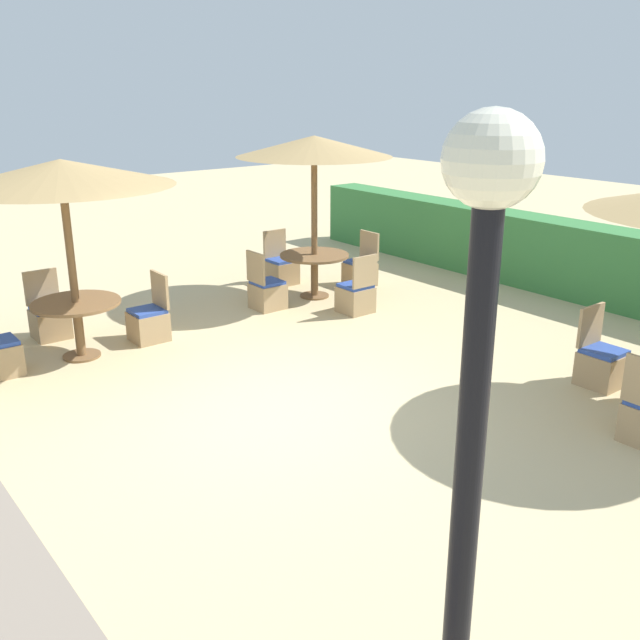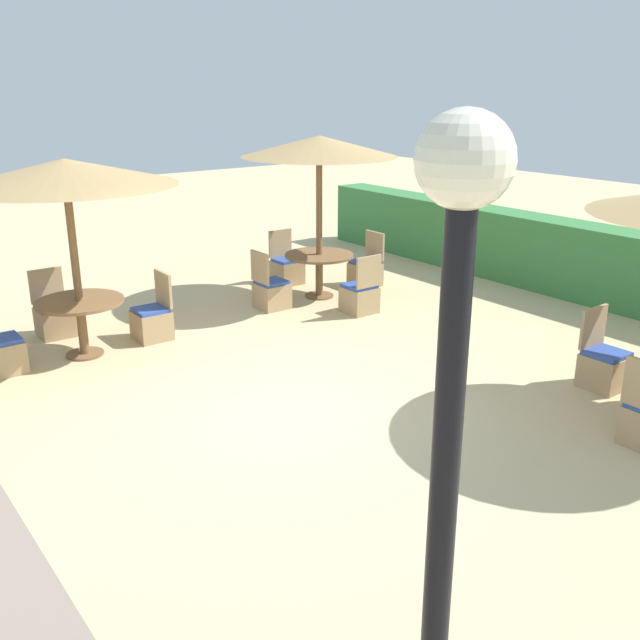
% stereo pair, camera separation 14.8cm
% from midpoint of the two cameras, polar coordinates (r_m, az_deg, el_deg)
% --- Properties ---
extents(ground_plane, '(40.00, 40.00, 0.00)m').
position_cam_midpoint_polar(ground_plane, '(7.87, -2.97, -7.07)').
color(ground_plane, '#C6B284').
extents(hedge_row, '(13.00, 0.70, 1.21)m').
position_cam_midpoint_polar(hedge_row, '(12.20, 22.56, 3.87)').
color(hedge_row, '#387A3D').
rests_on(hedge_row, ground_plane).
extents(lamp_post, '(0.36, 0.36, 3.32)m').
position_cam_midpoint_polar(lamp_post, '(2.80, 11.98, -3.83)').
color(lamp_post, black).
rests_on(lamp_post, ground_plane).
extents(parasol_front_left, '(2.71, 2.71, 2.52)m').
position_cam_midpoint_polar(parasol_front_left, '(9.26, -19.30, 11.04)').
color(parasol_front_left, brown).
rests_on(parasol_front_left, ground_plane).
extents(round_table_front_left, '(1.11, 1.11, 0.75)m').
position_cam_midpoint_polar(round_table_front_left, '(9.62, -18.20, 0.65)').
color(round_table_front_left, brown).
rests_on(round_table_front_left, ground_plane).
extents(patio_chair_front_left_north, '(0.46, 0.46, 0.93)m').
position_cam_midpoint_polar(patio_chair_front_left_north, '(10.08, -12.83, -0.07)').
color(patio_chair_front_left_north, tan).
rests_on(patio_chair_front_left_north, ground_plane).
extents(patio_chair_front_left_south, '(0.46, 0.46, 0.93)m').
position_cam_midpoint_polar(patio_chair_front_left_south, '(9.49, -23.73, -2.40)').
color(patio_chair_front_left_south, tan).
rests_on(patio_chair_front_left_south, ground_plane).
extents(patio_chair_front_left_west, '(0.46, 0.46, 0.93)m').
position_cam_midpoint_polar(patio_chair_front_left_west, '(10.61, -20.12, 0.17)').
color(patio_chair_front_left_west, tan).
rests_on(patio_chair_front_left_west, ground_plane).
extents(patio_chair_back_right_west, '(0.46, 0.46, 0.93)m').
position_cam_midpoint_polar(patio_chair_back_right_west, '(8.95, 22.18, -3.43)').
color(patio_chair_back_right_west, tan).
rests_on(patio_chair_back_right_west, ground_plane).
extents(parasol_back_left, '(2.46, 2.46, 2.61)m').
position_cam_midpoint_polar(parasol_back_left, '(11.41, 0.31, 13.67)').
color(parasol_back_left, brown).
rests_on(parasol_back_left, ground_plane).
extents(round_table_back_left, '(1.13, 1.13, 0.72)m').
position_cam_midpoint_polar(round_table_back_left, '(11.71, 0.30, 4.62)').
color(round_table_back_left, brown).
rests_on(round_table_back_left, ground_plane).
extents(patio_chair_back_left_east, '(0.46, 0.46, 0.93)m').
position_cam_midpoint_polar(patio_chair_back_left_east, '(10.98, 3.61, 1.91)').
color(patio_chair_back_left_east, tan).
rests_on(patio_chair_back_left_east, ground_plane).
extents(patio_chair_back_left_west, '(0.46, 0.46, 0.93)m').
position_cam_midpoint_polar(patio_chair_back_left_west, '(12.60, -2.34, 4.11)').
color(patio_chair_back_left_west, tan).
rests_on(patio_chair_back_left_west, ground_plane).
extents(patio_chair_back_left_south, '(0.46, 0.46, 0.93)m').
position_cam_midpoint_polar(patio_chair_back_left_south, '(11.20, -3.57, 2.24)').
color(patio_chair_back_left_south, tan).
rests_on(patio_chair_back_left_south, ground_plane).
extents(patio_chair_back_left_north, '(0.46, 0.46, 0.93)m').
position_cam_midpoint_polar(patio_chair_back_left_north, '(12.48, 4.03, 3.94)').
color(patio_chair_back_left_north, tan).
rests_on(patio_chair_back_left_north, ground_plane).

